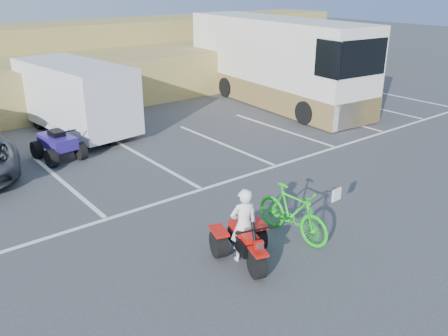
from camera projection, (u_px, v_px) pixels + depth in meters
ground at (264, 224)px, 10.67m from camera, size 100.00×100.00×0.00m
parking_stripes at (193, 164)px, 14.14m from camera, size 28.00×5.16×0.01m
grass_embankment at (33, 67)px, 21.45m from camera, size 40.00×8.50×3.10m
red_trike_atv at (246, 263)px, 9.21m from camera, size 1.49×1.72×0.95m
rider at (244, 225)px, 9.06m from camera, size 0.63×0.51×1.50m
green_dirt_bike at (292, 213)px, 9.95m from camera, size 0.62×1.92×1.14m
cargo_trailer at (75, 95)px, 16.72m from camera, size 2.67×5.45×2.45m
rv_motorhome at (274, 67)px, 20.78m from camera, size 3.41×10.10×3.56m
quad_atv_blue at (60, 159)px, 14.57m from camera, size 1.28×1.64×1.01m
quad_atv_green at (96, 143)px, 16.00m from camera, size 1.38×1.67×0.96m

